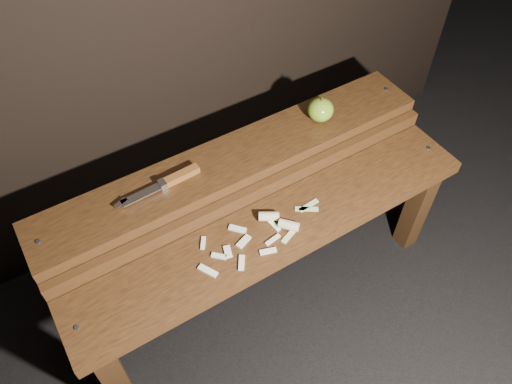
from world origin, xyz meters
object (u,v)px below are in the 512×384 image
bench_front_tier (279,242)px  apple (321,110)px  bench_rear_tier (237,177)px  knife (172,180)px

bench_front_tier → apple: bearing=38.1°
bench_front_tier → bench_rear_tier: 0.23m
apple → bench_rear_tier: bearing=-179.2°
apple → bench_front_tier: bearing=-141.9°
knife → bench_front_tier: bearing=-49.8°
apple → knife: 0.49m
bench_front_tier → knife: size_ratio=4.85×
bench_front_tier → apple: (0.29, 0.23, 0.18)m
bench_front_tier → bench_rear_tier: size_ratio=1.00×
apple → knife: (-0.49, 0.00, -0.03)m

